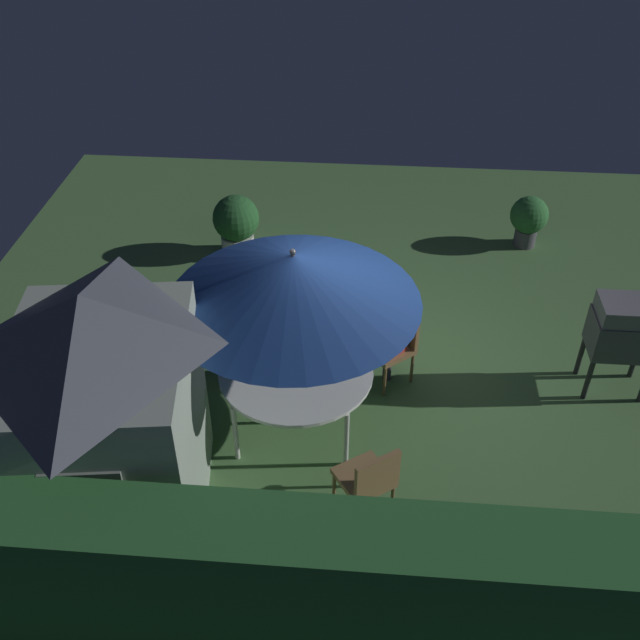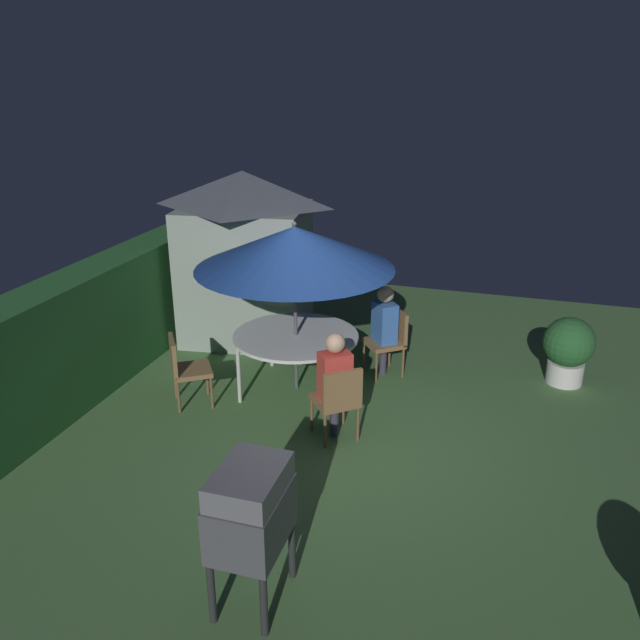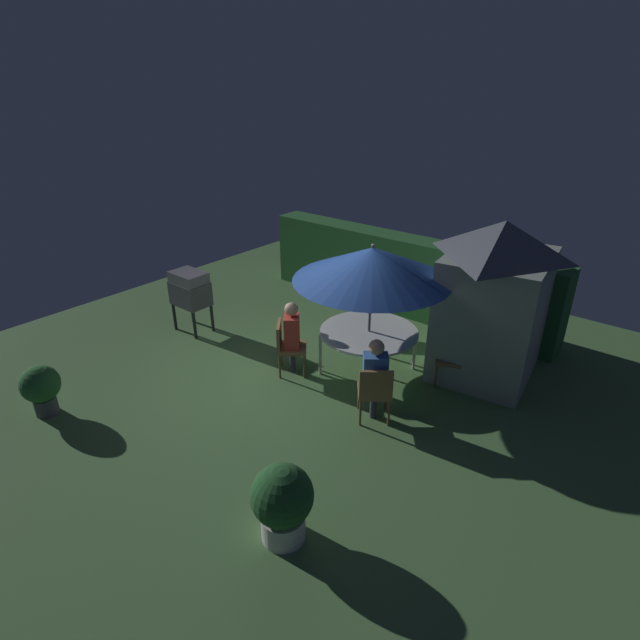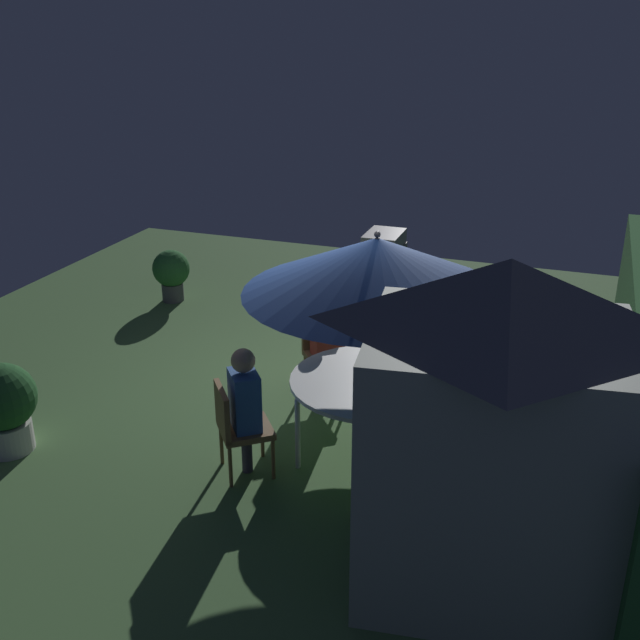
{
  "view_description": "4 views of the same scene",
  "coord_description": "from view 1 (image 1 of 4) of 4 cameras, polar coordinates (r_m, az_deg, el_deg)",
  "views": [
    {
      "loc": [
        0.18,
        6.57,
        5.76
      ],
      "look_at": [
        0.65,
        0.77,
        1.28
      ],
      "focal_mm": 41.04,
      "sensor_mm": 36.0,
      "label": 1
    },
    {
      "loc": [
        -6.29,
        -1.57,
        3.95
      ],
      "look_at": [
        0.23,
        0.43,
        1.27
      ],
      "focal_mm": 36.45,
      "sensor_mm": 36.0,
      "label": 2
    },
    {
      "loc": [
        4.84,
        -5.12,
        4.42
      ],
      "look_at": [
        0.36,
        0.35,
        1.03
      ],
      "focal_mm": 28.07,
      "sensor_mm": 36.0,
      "label": 3
    },
    {
      "loc": [
        7.16,
        2.67,
        4.04
      ],
      "look_at": [
        0.06,
        0.12,
        0.94
      ],
      "focal_mm": 42.59,
      "sensor_mm": 36.0,
      "label": 4
    }
  ],
  "objects": [
    {
      "name": "person_in_blue",
      "position": [
        8.39,
        -6.45,
        0.96
      ],
      "size": [
        0.42,
        0.4,
        1.26
      ],
      "color": "#3866B2",
      "rests_on": "ground"
    },
    {
      "name": "chair_toward_hedge",
      "position": [
        7.54,
        -12.24,
        -7.52
      ],
      "size": [
        0.61,
        0.61,
        0.9
      ],
      "color": "olive",
      "rests_on": "ground"
    },
    {
      "name": "chair_toward_house",
      "position": [
        6.87,
        3.85,
        -12.24
      ],
      "size": [
        0.64,
        0.64,
        0.9
      ],
      "color": "olive",
      "rests_on": "ground"
    },
    {
      "name": "bbq_grill",
      "position": [
        8.59,
        22.69,
        -0.66
      ],
      "size": [
        0.7,
        0.5,
        1.2
      ],
      "color": "#47474C",
      "rests_on": "ground"
    },
    {
      "name": "potted_plant_by_grill",
      "position": [
        10.57,
        -6.54,
        7.51
      ],
      "size": [
        0.66,
        0.66,
        0.92
      ],
      "color": "silver",
      "rests_on": "ground"
    },
    {
      "name": "chair_near_shed",
      "position": [
        8.32,
        5.85,
        -1.66
      ],
      "size": [
        0.65,
        0.65,
        0.9
      ],
      "color": "olive",
      "rests_on": "ground"
    },
    {
      "name": "garden_shed",
      "position": [
        6.57,
        -16.26,
        -7.06
      ],
      "size": [
        1.79,
        2.1,
        2.55
      ],
      "color": "gray",
      "rests_on": "ground"
    },
    {
      "name": "ground_plane",
      "position": [
        8.74,
        4.7,
        -3.8
      ],
      "size": [
        11.0,
        11.0,
        0.0
      ],
      "primitive_type": "plane",
      "color": "#47703D"
    },
    {
      "name": "patio_umbrella",
      "position": [
        6.84,
        -2.09,
        3.27
      ],
      "size": [
        2.45,
        2.45,
        2.22
      ],
      "color": "#4C4C51",
      "rests_on": "ground"
    },
    {
      "name": "chair_far_side",
      "position": [
        8.61,
        -6.6,
        -0.16
      ],
      "size": [
        0.65,
        0.65,
        0.9
      ],
      "color": "olive",
      "rests_on": "ground"
    },
    {
      "name": "patio_table",
      "position": [
        7.57,
        -1.89,
        -4.15
      ],
      "size": [
        1.6,
        1.6,
        0.76
      ],
      "color": "white",
      "rests_on": "ground"
    },
    {
      "name": "potted_plant_by_shed",
      "position": [
        11.16,
        15.96,
        7.65
      ],
      "size": [
        0.55,
        0.55,
        0.78
      ],
      "color": "#4C4C51",
      "rests_on": "ground"
    },
    {
      "name": "hedge_backdrop",
      "position": [
        5.84,
        4.51,
        -20.85
      ],
      "size": [
        6.41,
        0.62,
        1.58
      ],
      "color": "#28602D",
      "rests_on": "ground"
    },
    {
      "name": "person_in_red",
      "position": [
        8.11,
        5.5,
        -0.45
      ],
      "size": [
        0.4,
        0.42,
        1.26
      ],
      "color": "#CC3D33",
      "rests_on": "ground"
    }
  ]
}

